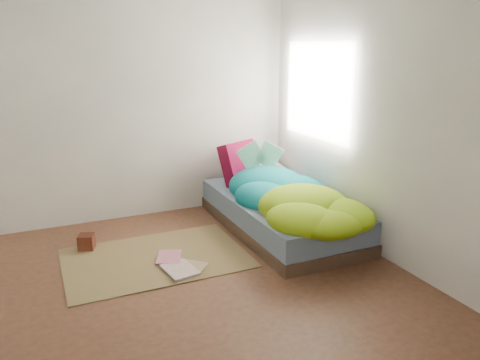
# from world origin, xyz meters

# --- Properties ---
(ground) EXTENTS (3.50, 3.50, 0.00)m
(ground) POSITION_xyz_m (0.00, 0.00, 0.00)
(ground) COLOR #46271A
(ground) RESTS_ON ground
(room_walls) EXTENTS (3.54, 3.54, 2.62)m
(room_walls) POSITION_xyz_m (0.01, 0.01, 1.63)
(room_walls) COLOR #B3B0AA
(room_walls) RESTS_ON ground
(bed) EXTENTS (1.00, 2.00, 0.34)m
(bed) POSITION_xyz_m (1.22, 0.72, 0.17)
(bed) COLOR #3B2C20
(bed) RESTS_ON ground
(duvet) EXTENTS (0.96, 1.84, 0.34)m
(duvet) POSITION_xyz_m (1.22, 0.50, 0.51)
(duvet) COLOR #075A6F
(duvet) RESTS_ON bed
(rug) EXTENTS (1.60, 1.10, 0.01)m
(rug) POSITION_xyz_m (-0.15, 0.55, 0.01)
(rug) COLOR brown
(rug) RESTS_ON ground
(pillow_floral) EXTENTS (0.55, 0.37, 0.12)m
(pillow_floral) POSITION_xyz_m (1.44, 1.54, 0.40)
(pillow_floral) COLOR white
(pillow_floral) RESTS_ON bed
(pillow_magenta) EXTENTS (0.49, 0.34, 0.48)m
(pillow_magenta) POSITION_xyz_m (1.07, 1.40, 0.58)
(pillow_magenta) COLOR #520531
(pillow_magenta) RESTS_ON bed
(open_book) EXTENTS (0.42, 0.19, 0.25)m
(open_book) POSITION_xyz_m (1.20, 1.14, 0.80)
(open_book) COLOR green
(open_book) RESTS_ON duvet
(wooden_box) EXTENTS (0.18, 0.18, 0.14)m
(wooden_box) POSITION_xyz_m (-0.69, 1.01, 0.08)
(wooden_box) COLOR #340B0B
(wooden_box) RESTS_ON rug
(floor_book_a) EXTENTS (0.29, 0.36, 0.02)m
(floor_book_a) POSITION_xyz_m (-0.15, 0.18, 0.02)
(floor_book_a) COLOR beige
(floor_book_a) RESTS_ON rug
(floor_book_b) EXTENTS (0.30, 0.35, 0.03)m
(floor_book_b) POSITION_xyz_m (-0.15, 0.51, 0.03)
(floor_book_b) COLOR #CD7682
(floor_book_b) RESTS_ON rug
(floor_book_c) EXTENTS (0.35, 0.35, 0.02)m
(floor_book_c) POSITION_xyz_m (-0.01, 0.16, 0.02)
(floor_book_c) COLOR tan
(floor_book_c) RESTS_ON rug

